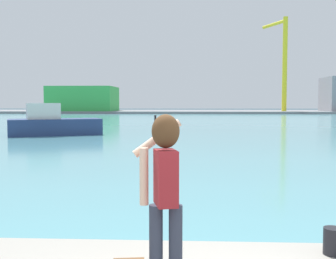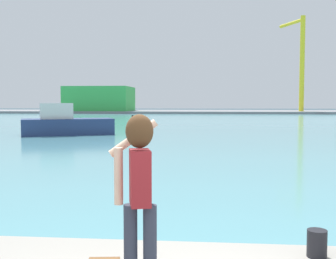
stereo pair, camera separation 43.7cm
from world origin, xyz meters
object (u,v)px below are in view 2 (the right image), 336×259
harbor_bollard (317,243)px  boat_moored (65,123)px  port_crane (300,57)px  person_photographer (139,181)px  warehouse_left (100,99)px

harbor_bollard → boat_moored: 27.00m
harbor_bollard → port_crane: 88.55m
person_photographer → boat_moored: bearing=6.7°
person_photographer → port_crane: (20.21, 86.85, 10.46)m
person_photographer → warehouse_left: 91.48m
harbor_bollard → boat_moored: size_ratio=0.05×
warehouse_left → port_crane: port_crane is taller
harbor_bollard → port_crane: (18.20, 85.91, 11.36)m
warehouse_left → person_photographer: bearing=-75.2°
person_photographer → port_crane: size_ratio=0.09×
boat_moored → port_crane: 69.23m
boat_moored → port_crane: (29.74, 61.50, 11.19)m
boat_moored → port_crane: bearing=40.6°
harbor_bollard → port_crane: size_ratio=0.02×
boat_moored → harbor_bollard: bearing=-88.3°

